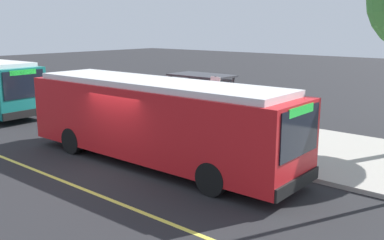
% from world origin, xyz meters
% --- Properties ---
extents(ground_plane, '(120.00, 120.00, 0.00)m').
position_xyz_m(ground_plane, '(0.00, 0.00, 0.00)').
color(ground_plane, '#232326').
extents(sidewalk_curb, '(44.00, 6.40, 0.15)m').
position_xyz_m(sidewalk_curb, '(0.00, 6.00, 0.07)').
color(sidewalk_curb, '#A8A399').
rests_on(sidewalk_curb, ground_plane).
extents(lane_stripe_center, '(36.00, 0.14, 0.01)m').
position_xyz_m(lane_stripe_center, '(0.00, -2.20, 0.00)').
color(lane_stripe_center, '#E0D64C').
rests_on(lane_stripe_center, ground_plane).
extents(transit_bus_main, '(10.99, 2.75, 2.95)m').
position_xyz_m(transit_bus_main, '(0.64, 1.01, 1.62)').
color(transit_bus_main, red).
rests_on(transit_bus_main, ground_plane).
extents(bus_shelter, '(2.90, 1.60, 2.48)m').
position_xyz_m(bus_shelter, '(-1.39, 5.95, 1.92)').
color(bus_shelter, '#333338').
rests_on(bus_shelter, sidewalk_curb).
extents(waiting_bench, '(1.60, 0.48, 0.95)m').
position_xyz_m(waiting_bench, '(-0.89, 6.07, 0.63)').
color(waiting_bench, brown).
rests_on(waiting_bench, sidewalk_curb).
extents(route_sign_post, '(0.44, 0.08, 2.80)m').
position_xyz_m(route_sign_post, '(1.45, 3.37, 1.96)').
color(route_sign_post, '#333338').
rests_on(route_sign_post, sidewalk_curb).
extents(pedestrian_commuter, '(0.24, 0.40, 1.69)m').
position_xyz_m(pedestrian_commuter, '(-2.82, 4.48, 1.12)').
color(pedestrian_commuter, '#282D47').
rests_on(pedestrian_commuter, sidewalk_curb).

